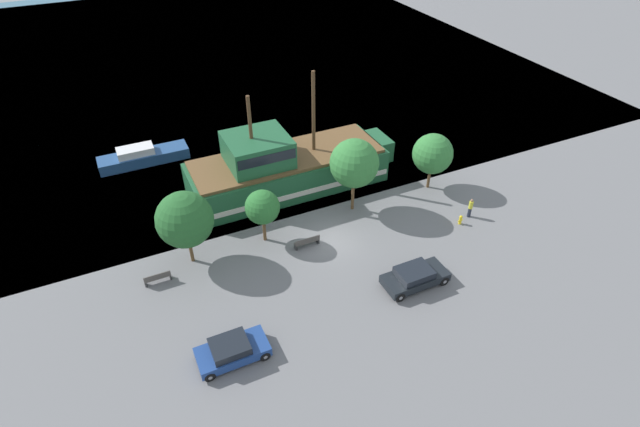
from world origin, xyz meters
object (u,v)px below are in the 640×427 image
at_px(pirate_ship, 285,167).
at_px(pedestrian_walking_near, 470,208).
at_px(moored_boat_dockside, 143,156).
at_px(bench_promenade_west, 158,278).
at_px(fire_hydrant, 460,219).
at_px(parked_car_curb_front, 232,350).
at_px(bench_promenade_east, 307,242).
at_px(parked_car_curb_mid, 415,277).

height_order(pirate_ship, pedestrian_walking_near, pirate_ship).
xyz_separation_m(moored_boat_dockside, bench_promenade_west, (-1.72, -16.06, -0.20)).
bearing_deg(bench_promenade_west, pedestrian_walking_near, -7.20).
bearing_deg(fire_hydrant, pedestrian_walking_near, 20.72).
bearing_deg(pedestrian_walking_near, moored_boat_dockside, 138.50).
relative_size(moored_boat_dockside, pedestrian_walking_near, 4.78).
distance_m(fire_hydrant, pedestrian_walking_near, 1.34).
distance_m(parked_car_curb_front, bench_promenade_west, 8.29).
bearing_deg(pirate_ship, fire_hydrant, -45.82).
xyz_separation_m(fire_hydrant, bench_promenade_west, (-21.99, 3.38, 0.03)).
distance_m(bench_promenade_west, pedestrian_walking_near, 23.37).
relative_size(moored_boat_dockside, fire_hydrant, 10.21).
relative_size(pirate_ship, bench_promenade_west, 10.03).
xyz_separation_m(parked_car_curb_front, bench_promenade_east, (7.72, 6.99, -0.20)).
height_order(pirate_ship, bench_promenade_east, pirate_ship).
bearing_deg(pedestrian_walking_near, bench_promenade_east, 170.77).
height_order(parked_car_curb_mid, bench_promenade_east, parked_car_curb_mid).
bearing_deg(parked_car_curb_mid, fire_hydrant, 29.97).
height_order(pirate_ship, parked_car_curb_mid, pirate_ship).
xyz_separation_m(pirate_ship, parked_car_curb_front, (-9.22, -14.86, -1.24)).
bearing_deg(parked_car_curb_mid, pirate_ship, 103.09).
distance_m(parked_car_curb_mid, pedestrian_walking_near, 9.09).
xyz_separation_m(parked_car_curb_front, parked_car_curb_mid, (12.54, 0.55, 0.02)).
bearing_deg(moored_boat_dockside, pirate_ship, -41.66).
relative_size(parked_car_curb_front, bench_promenade_east, 2.16).
height_order(moored_boat_dockside, pedestrian_walking_near, moored_boat_dockside).
height_order(parked_car_curb_front, pedestrian_walking_near, pedestrian_walking_near).
relative_size(parked_car_curb_mid, fire_hydrant, 5.67).
distance_m(bench_promenade_east, bench_promenade_west, 10.42).
bearing_deg(bench_promenade_east, fire_hydrant, -12.31).
distance_m(fire_hydrant, bench_promenade_west, 22.25).
relative_size(parked_car_curb_front, parked_car_curb_mid, 0.93).
bearing_deg(bench_promenade_east, pirate_ship, 79.23).
bearing_deg(bench_promenade_west, parked_car_curb_mid, -25.61).
relative_size(moored_boat_dockside, bench_promenade_west, 4.50).
bearing_deg(pirate_ship, parked_car_curb_mid, -76.91).
height_order(parked_car_curb_front, bench_promenade_west, parked_car_curb_front).
height_order(bench_promenade_west, pedestrian_walking_near, pedestrian_walking_near).
distance_m(moored_boat_dockside, bench_promenade_east, 19.01).
xyz_separation_m(pirate_ship, bench_promenade_east, (-1.50, -7.86, -1.44)).
xyz_separation_m(parked_car_curb_mid, pedestrian_walking_near, (7.97, 4.36, 0.15)).
bearing_deg(fire_hydrant, parked_car_curb_mid, -150.03).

